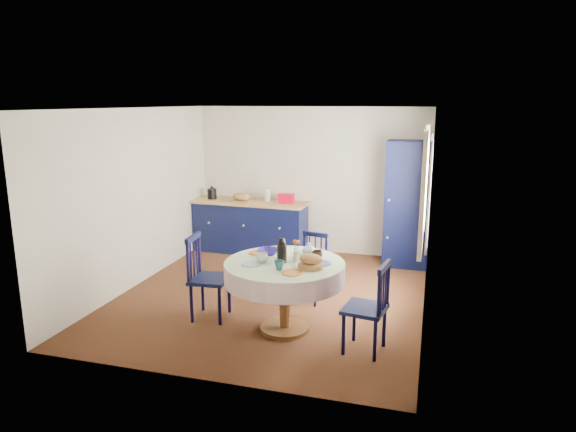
# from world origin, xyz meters

# --- Properties ---
(floor) EXTENTS (4.50, 4.50, 0.00)m
(floor) POSITION_xyz_m (0.00, 0.00, 0.00)
(floor) COLOR black
(floor) RESTS_ON ground
(ceiling) EXTENTS (4.50, 4.50, 0.00)m
(ceiling) POSITION_xyz_m (0.00, 0.00, 2.50)
(ceiling) COLOR white
(ceiling) RESTS_ON wall_back
(wall_back) EXTENTS (4.00, 0.02, 2.50)m
(wall_back) POSITION_xyz_m (0.00, 2.25, 1.25)
(wall_back) COLOR silver
(wall_back) RESTS_ON floor
(wall_left) EXTENTS (0.02, 4.50, 2.50)m
(wall_left) POSITION_xyz_m (-2.00, 0.00, 1.25)
(wall_left) COLOR silver
(wall_left) RESTS_ON floor
(wall_right) EXTENTS (0.02, 4.50, 2.50)m
(wall_right) POSITION_xyz_m (2.00, 0.00, 1.25)
(wall_right) COLOR silver
(wall_right) RESTS_ON floor
(window) EXTENTS (0.10, 1.74, 1.45)m
(window) POSITION_xyz_m (1.95, 0.30, 1.52)
(window) COLOR white
(window) RESTS_ON wall_right
(kitchen_counter) EXTENTS (2.03, 0.69, 1.14)m
(kitchen_counter) POSITION_xyz_m (-1.00, 1.90, 0.46)
(kitchen_counter) COLOR black
(kitchen_counter) RESTS_ON floor
(pantry_cabinet) EXTENTS (0.70, 0.52, 1.99)m
(pantry_cabinet) POSITION_xyz_m (1.66, 1.87, 1.00)
(pantry_cabinet) COLOR black
(pantry_cabinet) RESTS_ON floor
(dining_table) EXTENTS (1.36, 1.36, 1.10)m
(dining_table) POSITION_xyz_m (0.48, -1.00, 0.70)
(dining_table) COLOR brown
(dining_table) RESTS_ON floor
(chair_left) EXTENTS (0.47, 0.50, 1.03)m
(chair_left) POSITION_xyz_m (-0.54, -0.90, 0.52)
(chair_left) COLOR black
(chair_left) RESTS_ON floor
(chair_far) EXTENTS (0.47, 0.46, 0.89)m
(chair_far) POSITION_xyz_m (0.54, 0.01, 0.45)
(chair_far) COLOR black
(chair_far) RESTS_ON floor
(chair_right) EXTENTS (0.48, 0.50, 0.99)m
(chair_right) POSITION_xyz_m (1.46, -1.25, 0.50)
(chair_right) COLOR black
(chair_right) RESTS_ON floor
(mug_a) EXTENTS (0.13, 0.13, 0.10)m
(mug_a) POSITION_xyz_m (0.23, -1.07, 0.87)
(mug_a) COLOR silver
(mug_a) RESTS_ON dining_table
(mug_b) EXTENTS (0.11, 0.11, 0.10)m
(mug_b) POSITION_xyz_m (0.49, -1.27, 0.87)
(mug_b) COLOR #256668
(mug_b) RESTS_ON dining_table
(mug_c) EXTENTS (0.12, 0.12, 0.10)m
(mug_c) POSITION_xyz_m (0.80, -0.78, 0.87)
(mug_c) COLOR black
(mug_c) RESTS_ON dining_table
(mug_d) EXTENTS (0.09, 0.09, 0.08)m
(mug_d) POSITION_xyz_m (0.32, -0.68, 0.86)
(mug_d) COLOR silver
(mug_d) RESTS_ON dining_table
(cobalt_bowl) EXTENTS (0.26, 0.26, 0.06)m
(cobalt_bowl) POSITION_xyz_m (0.21, -0.76, 0.86)
(cobalt_bowl) COLOR navy
(cobalt_bowl) RESTS_ON dining_table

